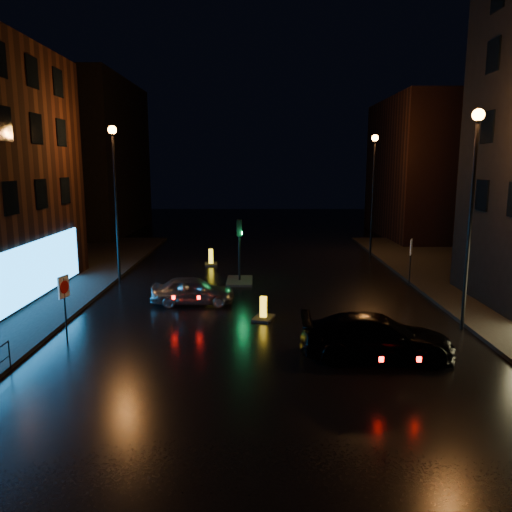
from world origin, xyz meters
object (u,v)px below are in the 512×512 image
object	(u,v)px
silver_hatchback	(193,290)
dark_sedan	(377,337)
traffic_signal	(240,273)
road_sign_left	(64,293)
bollard_far	(211,261)
bollard_near	(263,314)
road_sign_right	(411,251)

from	to	relation	value
silver_hatchback	dark_sedan	size ratio (longest dim) A/B	0.75
traffic_signal	road_sign_left	bearing A→B (deg)	-122.74
bollard_far	road_sign_left	world-z (taller)	road_sign_left
dark_sedan	bollard_near	xyz separation A→B (m)	(-3.70, 4.26, -0.52)
road_sign_right	bollard_near	bearing A→B (deg)	60.55
road_sign_left	bollard_far	bearing A→B (deg)	88.49
traffic_signal	road_sign_left	world-z (taller)	traffic_signal
traffic_signal	road_sign_left	xyz separation A→B (m)	(-6.01, -9.35, 1.33)
silver_hatchback	road_sign_right	world-z (taller)	road_sign_right
dark_sedan	bollard_far	size ratio (longest dim) A/B	4.00
dark_sedan	bollard_near	bearing A→B (deg)	43.59
traffic_signal	dark_sedan	xyz separation A→B (m)	(4.92, -10.96, 0.23)
silver_hatchback	bollard_far	size ratio (longest dim) A/B	3.01
traffic_signal	road_sign_left	size ratio (longest dim) A/B	1.41
silver_hatchback	traffic_signal	bearing A→B (deg)	-25.86
silver_hatchback	road_sign_left	distance (m)	6.48
bollard_far	traffic_signal	bearing A→B (deg)	-73.19
silver_hatchback	bollard_far	distance (m)	9.16
traffic_signal	silver_hatchback	world-z (taller)	traffic_signal
dark_sedan	bollard_near	world-z (taller)	dark_sedan
road_sign_left	road_sign_right	distance (m)	17.36
road_sign_right	dark_sedan	bearing A→B (deg)	91.37
traffic_signal	dark_sedan	bearing A→B (deg)	-65.83
silver_hatchback	bollard_near	distance (m)	3.98
traffic_signal	silver_hatchback	distance (m)	4.83
bollard_near	bollard_far	size ratio (longest dim) A/B	1.02
bollard_far	bollard_near	bearing A→B (deg)	-80.31
road_sign_left	road_sign_right	world-z (taller)	road_sign_right
bollard_near	bollard_far	xyz separation A→B (m)	(-3.21, 11.46, 0.01)
silver_hatchback	road_sign_left	world-z (taller)	road_sign_left
bollard_near	bollard_far	bearing A→B (deg)	123.28
bollard_far	road_sign_left	size ratio (longest dim) A/B	0.52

